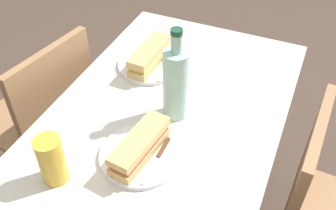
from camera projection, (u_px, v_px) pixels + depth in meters
dining_table at (168, 137)px, 1.35m from camera, size 1.11×0.72×0.75m
chair_near at (46, 117)px, 1.62m from camera, size 0.46×0.46×0.86m
plate_near at (150, 65)px, 1.44m from camera, size 0.24×0.24×0.01m
baguette_sandwich_near at (150, 55)px, 1.41m from camera, size 0.22×0.08×0.07m
knife_near at (164, 64)px, 1.42m from camera, size 0.18×0.05×0.01m
plate_far at (141, 155)px, 1.11m from camera, size 0.24×0.24×0.01m
baguette_sandwich_far at (140, 146)px, 1.09m from camera, size 0.23×0.10×0.07m
knife_far at (158, 157)px, 1.09m from camera, size 0.18×0.01×0.01m
water_bottle at (176, 83)px, 1.17m from camera, size 0.08×0.08×0.31m
beer_glass at (52, 160)px, 1.02m from camera, size 0.07×0.07×0.15m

